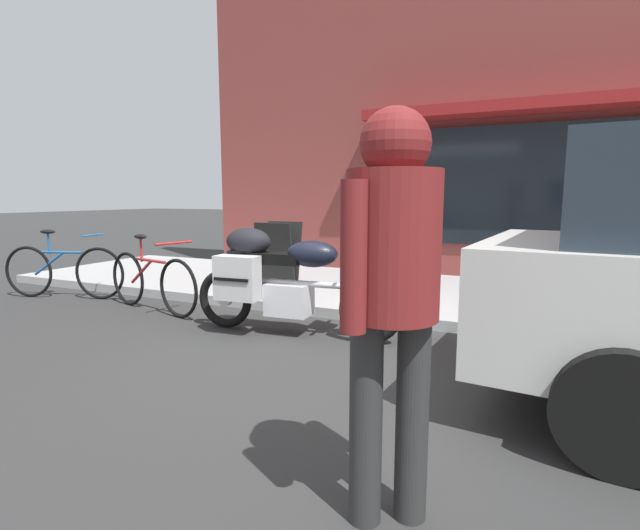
# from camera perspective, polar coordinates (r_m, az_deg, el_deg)

# --- Properties ---
(ground_plane) EXTENTS (80.00, 80.00, 0.00)m
(ground_plane) POSITION_cam_1_polar(r_m,az_deg,el_deg) (4.06, -1.24, -11.69)
(ground_plane) COLOR #2D2D2D
(touring_motorcycle) EXTENTS (2.21, 0.78, 1.39)m
(touring_motorcycle) POSITION_cam_1_polar(r_m,az_deg,el_deg) (4.72, -4.85, -1.35)
(touring_motorcycle) COLOR black
(touring_motorcycle) RESTS_ON ground_plane
(parked_bicycle) EXTENTS (1.71, 0.56, 0.93)m
(parked_bicycle) POSITION_cam_1_polar(r_m,az_deg,el_deg) (6.06, -19.78, -1.81)
(parked_bicycle) COLOR black
(parked_bicycle) RESTS_ON ground_plane
(pedestrian_walking) EXTENTS (0.50, 0.53, 1.73)m
(pedestrian_walking) POSITION_cam_1_polar(r_m,az_deg,el_deg) (1.92, 8.74, -0.60)
(pedestrian_walking) COLOR #2C2C2C
(pedestrian_walking) RESTS_ON ground_plane
(sandwich_board_sign) EXTENTS (0.55, 0.41, 0.91)m
(sandwich_board_sign) POSITION_cam_1_polar(r_m,az_deg,el_deg) (6.62, -5.01, 1.26)
(sandwich_board_sign) COLOR black
(sandwich_board_sign) RESTS_ON sidewalk_curb
(second_bicycle_by_cafe) EXTENTS (1.72, 0.64, 0.95)m
(second_bicycle_by_cafe) POSITION_cam_1_polar(r_m,az_deg,el_deg) (7.34, -28.70, -0.58)
(second_bicycle_by_cafe) COLOR black
(second_bicycle_by_cafe) RESTS_ON ground_plane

